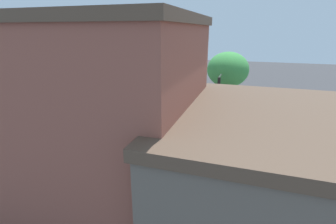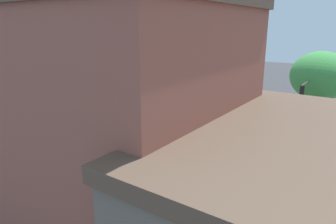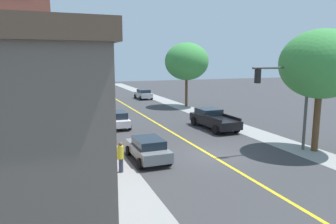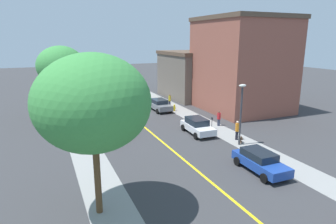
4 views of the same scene
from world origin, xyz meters
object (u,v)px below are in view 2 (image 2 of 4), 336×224
(black_pickup_truck, at_px, (218,120))
(blue_sedan_left_curb, at_px, (80,119))
(silver_sedan_right_curb, at_px, (78,94))
(pedestrian_yellow_shirt, at_px, (261,178))
(pedestrian_orange_shirt, at_px, (102,135))
(red_sedan_left_curb, at_px, (27,106))
(pedestrian_red_shirt, at_px, (131,150))
(white_sedan_left_curb, at_px, (144,135))
(traffic_light_mast, at_px, (307,98))
(parking_meter, at_px, (135,143))
(street_lamp, at_px, (96,106))
(street_tree_left_near, at_px, (320,76))
(street_tree_right_corner, at_px, (142,61))
(fire_hydrant, at_px, (230,174))
(grey_sedan_left_curb, at_px, (251,164))
(small_dog, at_px, (97,137))

(black_pickup_truck, bearing_deg, blue_sedan_left_curb, 31.30)
(blue_sedan_left_curb, height_order, silver_sedan_right_curb, silver_sedan_right_curb)
(pedestrian_yellow_shirt, bearing_deg, pedestrian_orange_shirt, 90.29)
(red_sedan_left_curb, relative_size, pedestrian_red_shirt, 2.88)
(white_sedan_left_curb, bearing_deg, black_pickup_truck, -110.85)
(traffic_light_mast, relative_size, silver_sedan_right_curb, 1.43)
(parking_meter, xyz_separation_m, street_lamp, (0.21, 4.80, 2.53))
(street_tree_left_near, bearing_deg, blue_sedan_left_curb, 117.68)
(blue_sedan_left_curb, height_order, pedestrian_yellow_shirt, pedestrian_yellow_shirt)
(street_tree_right_corner, relative_size, fire_hydrant, 9.99)
(white_sedan_left_curb, relative_size, pedestrian_yellow_shirt, 2.48)
(street_tree_left_near, distance_m, parking_meter, 18.22)
(traffic_light_mast, relative_size, blue_sedan_left_curb, 1.37)
(parking_meter, relative_size, grey_sedan_left_curb, 0.30)
(street_tree_left_near, height_order, traffic_light_mast, street_tree_left_near)
(red_sedan_left_curb, height_order, grey_sedan_left_curb, red_sedan_left_curb)
(fire_hydrant, height_order, traffic_light_mast, traffic_light_mast)
(street_tree_left_near, relative_size, street_tree_right_corner, 0.98)
(parking_meter, relative_size, silver_sedan_right_curb, 0.30)
(parking_meter, height_order, blue_sedan_left_curb, blue_sedan_left_curb)
(fire_hydrant, xyz_separation_m, silver_sedan_right_curb, (9.94, 28.55, 0.38))
(white_sedan_left_curb, height_order, pedestrian_red_shirt, pedestrian_red_shirt)
(pedestrian_yellow_shirt, relative_size, pedestrian_orange_shirt, 0.98)
(pedestrian_red_shirt, bearing_deg, street_tree_left_near, -13.71)
(street_tree_left_near, bearing_deg, pedestrian_yellow_shirt, 177.40)
(traffic_light_mast, distance_m, white_sedan_left_curb, 15.24)
(pedestrian_orange_shirt, height_order, small_dog, pedestrian_orange_shirt)
(blue_sedan_left_curb, bearing_deg, street_tree_left_near, -151.50)
(silver_sedan_right_curb, bearing_deg, street_lamp, 144.39)
(blue_sedan_left_curb, xyz_separation_m, small_dog, (-2.29, -5.12, -0.33))
(street_lamp, height_order, blue_sedan_left_curb, street_lamp)
(street_lamp, xyz_separation_m, white_sedan_left_curb, (1.82, -4.13, -2.58))
(street_tree_left_near, relative_size, pedestrian_red_shirt, 5.13)
(pedestrian_red_shirt, distance_m, small_dog, 5.43)
(street_lamp, height_order, silver_sedan_right_curb, street_lamp)
(traffic_light_mast, height_order, pedestrian_yellow_shirt, traffic_light_mast)
(pedestrian_yellow_shirt, height_order, small_dog, pedestrian_yellow_shirt)
(street_tree_left_near, height_order, street_lamp, street_tree_left_near)
(red_sedan_left_curb, bearing_deg, grey_sedan_left_curb, 178.15)
(blue_sedan_left_curb, relative_size, pedestrian_orange_shirt, 2.47)
(street_lamp, xyz_separation_m, pedestrian_orange_shirt, (-0.58, -1.15, -2.42))
(grey_sedan_left_curb, height_order, pedestrian_orange_shirt, pedestrian_orange_shirt)
(street_lamp, bearing_deg, pedestrian_orange_shirt, -117.02)
(traffic_light_mast, relative_size, red_sedan_left_curb, 1.30)
(traffic_light_mast, xyz_separation_m, black_pickup_truck, (-1.17, 8.23, -3.19))
(fire_hydrant, xyz_separation_m, pedestrian_yellow_shirt, (-0.37, -2.32, 0.52))
(pedestrian_yellow_shirt, height_order, pedestrian_orange_shirt, pedestrian_orange_shirt)
(red_sedan_left_curb, distance_m, grey_sedan_left_curb, 28.80)
(parking_meter, bearing_deg, street_tree_left_near, -40.99)
(street_tree_left_near, bearing_deg, small_dog, 129.86)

